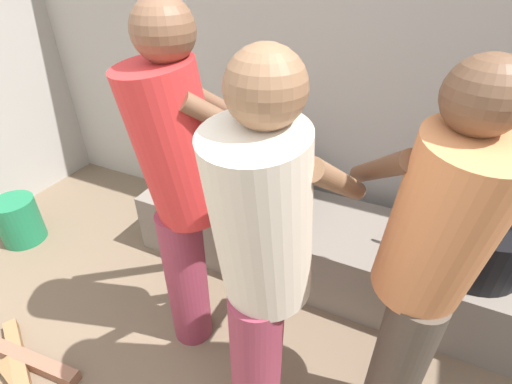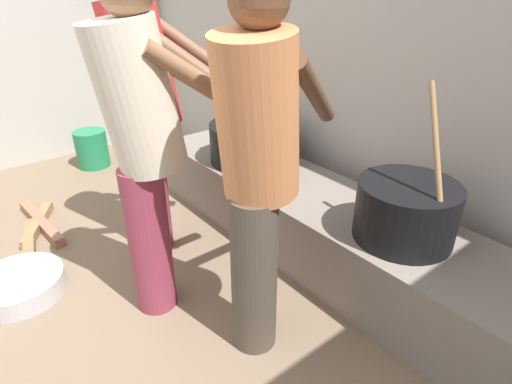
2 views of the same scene
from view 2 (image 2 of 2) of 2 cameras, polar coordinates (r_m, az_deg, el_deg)
The scene contains 10 objects.
block_enclosure_rear at distance 2.76m, azimuth 12.87°, elevation 20.02°, with size 5.02×0.20×2.37m, color #ADA8A0.
hearth_ledge at distance 2.53m, azimuth 7.69°, elevation -3.97°, with size 2.66×0.60×0.40m, color slate.
cooking_pot_main at distance 2.05m, azimuth 19.96°, elevation -2.49°, with size 0.46×0.46×0.73m.
cooking_pot_secondary at distance 2.80m, azimuth -0.50°, elevation 6.91°, with size 0.57×0.57×0.71m.
cook_in_red_shirt at distance 2.34m, azimuth -15.03°, elevation 12.44°, with size 0.69×0.72×1.64m.
cook_in_cream_shirt at distance 1.85m, azimuth -15.34°, elevation 7.29°, with size 0.42×0.70×1.58m.
cook_in_orange_shirt at distance 1.57m, azimuth 0.23°, elevation 4.16°, with size 0.57×0.72×1.55m.
bucket_green_plastic at distance 3.99m, azimuth -21.70°, elevation 5.57°, with size 0.28×0.28×0.33m, color #1E7A4C.
metal_mixing_bowl at distance 2.58m, azimuth -29.83°, elevation -11.10°, with size 0.45×0.45×0.11m, color #B7B7BC.
firewood_pile at distance 3.09m, azimuth -28.01°, elevation -4.73°, with size 0.91×0.36×0.06m.
Camera 2 is at (1.74, 0.20, 1.50)m, focal length 29.01 mm.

